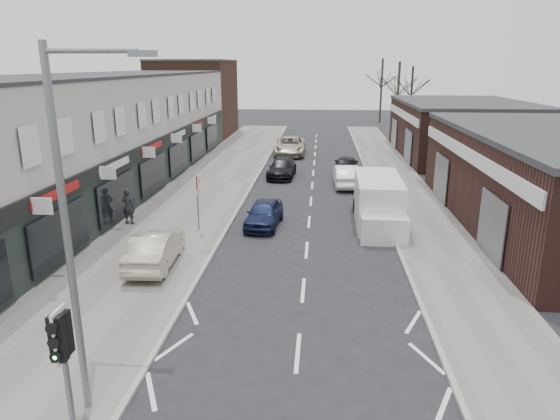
% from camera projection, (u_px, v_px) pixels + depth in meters
% --- Properties ---
extents(ground, '(160.00, 160.00, 0.00)m').
position_uv_depth(ground, '(294.00, 399.00, 11.91)').
color(ground, black).
rests_on(ground, ground).
extents(pavement_left, '(5.50, 64.00, 0.12)m').
position_uv_depth(pavement_left, '(212.00, 183.00, 33.47)').
color(pavement_left, slate).
rests_on(pavement_left, ground).
extents(pavement_right, '(3.50, 64.00, 0.12)m').
position_uv_depth(pavement_right, '(400.00, 186.00, 32.49)').
color(pavement_right, slate).
rests_on(pavement_right, ground).
extents(shop_terrace_left, '(8.00, 41.00, 7.10)m').
position_uv_depth(shop_terrace_left, '(93.00, 134.00, 30.64)').
color(shop_terrace_left, beige).
rests_on(shop_terrace_left, ground).
extents(brick_block_far, '(8.00, 10.00, 8.00)m').
position_uv_depth(brick_block_far, '(194.00, 99.00, 54.91)').
color(brick_block_far, '#43291C').
rests_on(brick_block_far, ground).
extents(right_unit_far, '(10.00, 16.00, 4.50)m').
position_uv_depth(right_unit_far, '(461.00, 130.00, 42.83)').
color(right_unit_far, '#371E19').
rests_on(right_unit_far, ground).
extents(tree_far_a, '(3.60, 3.60, 8.00)m').
position_uv_depth(tree_far_a, '(395.00, 134.00, 57.13)').
color(tree_far_a, '#382D26').
rests_on(tree_far_a, ground).
extents(tree_far_b, '(3.60, 3.60, 7.50)m').
position_uv_depth(tree_far_b, '(409.00, 128.00, 62.67)').
color(tree_far_b, '#382D26').
rests_on(tree_far_b, ground).
extents(tree_far_c, '(3.60, 3.60, 8.50)m').
position_uv_depth(tree_far_c, '(379.00, 123.00, 68.65)').
color(tree_far_c, '#382D26').
rests_on(tree_far_c, ground).
extents(traffic_light, '(0.28, 0.60, 3.10)m').
position_uv_depth(traffic_light, '(62.00, 347.00, 9.65)').
color(traffic_light, slate).
rests_on(traffic_light, pavement_left).
extents(street_lamp, '(2.23, 0.22, 8.00)m').
position_uv_depth(street_lamp, '(73.00, 220.00, 10.21)').
color(street_lamp, slate).
rests_on(street_lamp, pavement_left).
extents(warning_sign, '(0.12, 0.80, 2.70)m').
position_uv_depth(warning_sign, '(198.00, 187.00, 23.18)').
color(warning_sign, slate).
rests_on(warning_sign, pavement_left).
extents(white_van, '(2.23, 6.08, 2.35)m').
position_uv_depth(white_van, '(378.00, 203.00, 24.62)').
color(white_van, silver).
rests_on(white_van, ground).
extents(sedan_on_pavement, '(1.69, 4.24, 1.37)m').
position_uv_depth(sedan_on_pavement, '(155.00, 248.00, 19.38)').
color(sedan_on_pavement, '#AFA48C').
rests_on(sedan_on_pavement, pavement_left).
extents(pedestrian, '(0.73, 0.55, 1.79)m').
position_uv_depth(pedestrian, '(128.00, 206.00, 24.39)').
color(pedestrian, black).
rests_on(pedestrian, pavement_left).
extents(parked_car_left_a, '(1.83, 3.90, 1.29)m').
position_uv_depth(parked_car_left_a, '(264.00, 213.00, 24.52)').
color(parked_car_left_a, '#121B3B').
rests_on(parked_car_left_a, ground).
extents(parked_car_left_b, '(2.00, 4.48, 1.28)m').
position_uv_depth(parked_car_left_b, '(282.00, 168.00, 35.29)').
color(parked_car_left_b, black).
rests_on(parked_car_left_b, ground).
extents(parked_car_left_c, '(2.66, 5.69, 1.57)m').
position_uv_depth(parked_car_left_c, '(290.00, 146.00, 43.88)').
color(parked_car_left_c, '#BAA995').
rests_on(parked_car_left_c, ground).
extents(parked_car_right_a, '(1.67, 4.36, 1.42)m').
position_uv_depth(parked_car_right_a, '(346.00, 176.00, 32.57)').
color(parked_car_right_a, white).
rests_on(parked_car_right_a, ground).
extents(parked_car_right_b, '(2.08, 4.38, 1.45)m').
position_uv_depth(parked_car_right_b, '(346.00, 165.00, 35.84)').
color(parked_car_right_b, black).
rests_on(parked_car_right_b, ground).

